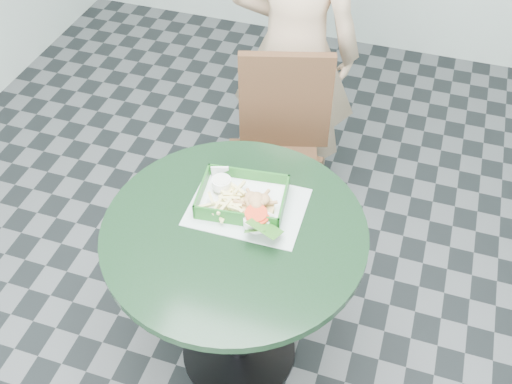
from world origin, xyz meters
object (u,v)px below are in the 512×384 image
(diner_person, at_px, (295,43))
(crab_sandwich, at_px, (254,208))
(cafe_table, at_px, (236,265))
(sauce_ramekin, at_px, (223,185))
(food_basket, at_px, (243,204))
(dining_chair, at_px, (278,146))

(diner_person, xyz_separation_m, crab_sandwich, (0.13, -0.94, -0.04))
(cafe_table, relative_size, crab_sandwich, 7.25)
(diner_person, height_order, crab_sandwich, diner_person)
(cafe_table, height_order, diner_person, diner_person)
(diner_person, height_order, sauce_ramekin, diner_person)
(food_basket, bearing_deg, dining_chair, 94.07)
(food_basket, height_order, sauce_ramekin, sauce_ramekin)
(diner_person, distance_m, food_basket, 0.91)
(food_basket, xyz_separation_m, crab_sandwich, (0.05, -0.04, 0.03))
(food_basket, distance_m, crab_sandwich, 0.07)
(cafe_table, distance_m, dining_chair, 0.69)
(diner_person, bearing_deg, sauce_ramekin, 86.33)
(dining_chair, bearing_deg, crab_sandwich, -97.30)
(sauce_ramekin, bearing_deg, dining_chair, 86.18)
(cafe_table, xyz_separation_m, dining_chair, (-0.05, 0.69, -0.05))
(dining_chair, distance_m, diner_person, 0.45)
(cafe_table, bearing_deg, crab_sandwich, 60.83)
(food_basket, bearing_deg, crab_sandwich, -35.08)
(crab_sandwich, bearing_deg, sauce_ramekin, 152.85)
(cafe_table, bearing_deg, food_basket, 95.42)
(diner_person, bearing_deg, cafe_table, 91.35)
(dining_chair, distance_m, sauce_ramekin, 0.61)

